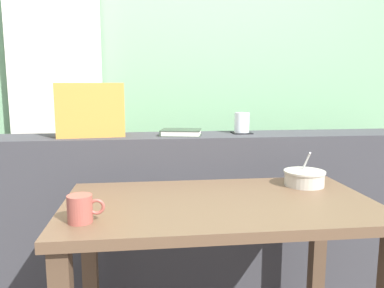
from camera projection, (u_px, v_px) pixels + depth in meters
The scene contains 10 objects.
outdoor_backdrop at pixel (183, 45), 2.51m from camera, with size 4.80×0.08×2.80m, color #7AAD7F.
curtain_left_panel at pixel (55, 67), 2.34m from camera, with size 0.56×0.06×2.50m, color silver.
dark_console_ledge at pixel (196, 218), 1.99m from camera, with size 2.80×0.29×0.89m, color #38383D.
breakfast_table at pixel (219, 233), 1.39m from camera, with size 1.12×0.62×0.72m.
coaster_square at pixel (242, 133), 1.98m from camera, with size 0.10×0.10×0.01m, color black.
juice_glass at pixel (242, 123), 1.97m from camera, with size 0.08×0.08×0.10m.
closed_book at pixel (181, 132), 1.90m from camera, with size 0.22×0.17×0.03m.
throw_pillow at pixel (91, 110), 1.85m from camera, with size 0.32×0.14×0.26m, color #D18938.
soup_bowl at pixel (304, 178), 1.57m from camera, with size 0.17×0.17×0.15m.
ceramic_mug at pixel (81, 209), 1.15m from camera, with size 0.11×0.08×0.08m.
Camera 1 is at (-0.25, -1.34, 1.14)m, focal length 35.38 mm.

